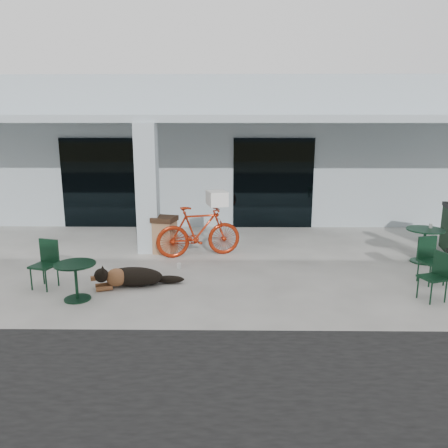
{
  "coord_description": "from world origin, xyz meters",
  "views": [
    {
      "loc": [
        0.48,
        -8.13,
        3.06
      ],
      "look_at": [
        0.37,
        0.98,
        1.0
      ],
      "focal_mm": 35.0,
      "sensor_mm": 36.0,
      "label": 1
    }
  ],
  "objects_px": {
    "cafe_table_far": "(424,246)",
    "cafe_chair_far_b": "(433,277)",
    "bicycle": "(199,231)",
    "cafe_chair_far_a": "(432,261)",
    "cafe_chair_near": "(44,265)",
    "trash_receptacle": "(165,235)",
    "cafe_table_near": "(76,282)",
    "dog": "(134,275)"
  },
  "relations": [
    {
      "from": "dog",
      "to": "trash_receptacle",
      "type": "relative_size",
      "value": 1.44
    },
    {
      "from": "cafe_table_far",
      "to": "cafe_chair_far_b",
      "type": "xyz_separation_m",
      "value": [
        -0.82,
        -2.25,
        0.05
      ]
    },
    {
      "from": "cafe_table_far",
      "to": "dog",
      "type": "bearing_deg",
      "value": -165.6
    },
    {
      "from": "dog",
      "to": "cafe_table_near",
      "type": "relative_size",
      "value": 1.8
    },
    {
      "from": "cafe_table_near",
      "to": "trash_receptacle",
      "type": "xyz_separation_m",
      "value": [
        1.16,
        2.98,
        0.11
      ]
    },
    {
      "from": "bicycle",
      "to": "cafe_chair_near",
      "type": "distance_m",
      "value": 3.54
    },
    {
      "from": "cafe_chair_near",
      "to": "cafe_chair_far_a",
      "type": "relative_size",
      "value": 1.01
    },
    {
      "from": "bicycle",
      "to": "cafe_chair_far_a",
      "type": "xyz_separation_m",
      "value": [
        4.72,
        -1.79,
        -0.15
      ]
    },
    {
      "from": "cafe_chair_near",
      "to": "cafe_chair_far_b",
      "type": "bearing_deg",
      "value": 12.68
    },
    {
      "from": "cafe_chair_near",
      "to": "trash_receptacle",
      "type": "relative_size",
      "value": 1.02
    },
    {
      "from": "bicycle",
      "to": "trash_receptacle",
      "type": "xyz_separation_m",
      "value": [
        -0.85,
        0.28,
        -0.16
      ]
    },
    {
      "from": "cafe_chair_far_b",
      "to": "cafe_table_near",
      "type": "bearing_deg",
      "value": -108.4
    },
    {
      "from": "cafe_table_near",
      "to": "dog",
      "type": "bearing_deg",
      "value": 38.09
    },
    {
      "from": "cafe_chair_near",
      "to": "cafe_table_far",
      "type": "relative_size",
      "value": 1.11
    },
    {
      "from": "bicycle",
      "to": "cafe_chair_far_b",
      "type": "bearing_deg",
      "value": -137.2
    },
    {
      "from": "bicycle",
      "to": "cafe_chair_near",
      "type": "height_order",
      "value": "bicycle"
    },
    {
      "from": "dog",
      "to": "cafe_table_far",
      "type": "xyz_separation_m",
      "value": [
        6.29,
        1.62,
        0.17
      ]
    },
    {
      "from": "cafe_chair_far_a",
      "to": "trash_receptacle",
      "type": "bearing_deg",
      "value": 144.53
    },
    {
      "from": "dog",
      "to": "bicycle",
      "type": "bearing_deg",
      "value": 40.69
    },
    {
      "from": "bicycle",
      "to": "trash_receptacle",
      "type": "height_order",
      "value": "bicycle"
    },
    {
      "from": "bicycle",
      "to": "cafe_chair_near",
      "type": "xyz_separation_m",
      "value": [
        -2.82,
        -2.14,
        -0.15
      ]
    },
    {
      "from": "dog",
      "to": "cafe_chair_near",
      "type": "relative_size",
      "value": 1.41
    },
    {
      "from": "cafe_table_near",
      "to": "cafe_chair_far_b",
      "type": "distance_m",
      "value": 6.35
    },
    {
      "from": "cafe_table_far",
      "to": "cafe_chair_far_a",
      "type": "xyz_separation_m",
      "value": [
        -0.44,
        -1.39,
        0.07
      ]
    },
    {
      "from": "dog",
      "to": "cafe_table_far",
      "type": "bearing_deg",
      "value": -5.61
    },
    {
      "from": "cafe_table_far",
      "to": "cafe_chair_near",
      "type": "bearing_deg",
      "value": -167.73
    },
    {
      "from": "cafe_table_far",
      "to": "cafe_chair_far_b",
      "type": "relative_size",
      "value": 0.95
    },
    {
      "from": "cafe_chair_near",
      "to": "cafe_chair_far_b",
      "type": "relative_size",
      "value": 1.06
    },
    {
      "from": "bicycle",
      "to": "dog",
      "type": "xyz_separation_m",
      "value": [
        -1.13,
        -2.02,
        -0.39
      ]
    },
    {
      "from": "bicycle",
      "to": "cafe_table_far",
      "type": "bearing_deg",
      "value": -110.23
    },
    {
      "from": "cafe_chair_near",
      "to": "trash_receptacle",
      "type": "height_order",
      "value": "cafe_chair_near"
    },
    {
      "from": "cafe_table_near",
      "to": "cafe_chair_far_b",
      "type": "relative_size",
      "value": 0.83
    },
    {
      "from": "cafe_chair_far_a",
      "to": "cafe_chair_far_b",
      "type": "xyz_separation_m",
      "value": [
        -0.38,
        -0.86,
        -0.02
      ]
    },
    {
      "from": "cafe_chair_near",
      "to": "cafe_table_far",
      "type": "xyz_separation_m",
      "value": [
        7.98,
        1.74,
        -0.07
      ]
    },
    {
      "from": "cafe_table_far",
      "to": "cafe_chair_far_b",
      "type": "bearing_deg",
      "value": -110.0
    },
    {
      "from": "cafe_chair_near",
      "to": "cafe_chair_far_b",
      "type": "height_order",
      "value": "cafe_chair_near"
    },
    {
      "from": "trash_receptacle",
      "to": "cafe_chair_far_b",
      "type": "bearing_deg",
      "value": -29.46
    },
    {
      "from": "cafe_chair_far_a",
      "to": "trash_receptacle",
      "type": "distance_m",
      "value": 5.94
    },
    {
      "from": "bicycle",
      "to": "cafe_table_far",
      "type": "relative_size",
      "value": 2.44
    },
    {
      "from": "bicycle",
      "to": "cafe_chair_far_b",
      "type": "height_order",
      "value": "bicycle"
    },
    {
      "from": "cafe_table_near",
      "to": "trash_receptacle",
      "type": "height_order",
      "value": "trash_receptacle"
    },
    {
      "from": "cafe_table_near",
      "to": "trash_receptacle",
      "type": "relative_size",
      "value": 0.8
    }
  ]
}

